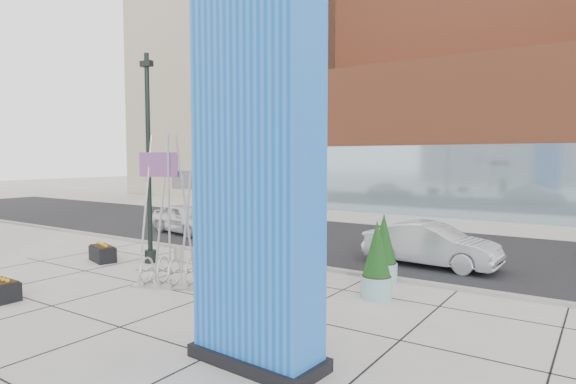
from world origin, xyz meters
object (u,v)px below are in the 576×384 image
Objects in this scene: overhead_street_sign at (302,181)px; car_white_west at (186,219)px; concrete_bollard at (178,254)px; car_silver_mid at (431,245)px; public_art_sculpture at (169,246)px; lamp_post at (149,178)px; blue_pylon at (257,138)px.

car_white_west is at bearing 169.55° from overhead_street_sign.
concrete_bollard is at bearing -124.76° from car_white_west.
car_white_west is 13.57m from car_silver_mid.
lamp_post is at bearing 127.91° from public_art_sculpture.
public_art_sculpture reaches higher than car_silver_mid.
overhead_street_sign is at bearing 39.26° from public_art_sculpture.
car_silver_mid is at bearing 29.22° from public_art_sculpture.
concrete_bollard is 0.16× the size of overhead_street_sign.
lamp_post is at bearing -147.44° from overhead_street_sign.
car_silver_mid is at bearing 29.16° from concrete_bollard.
public_art_sculpture is 5.27m from overhead_street_sign.
blue_pylon is 1.15× the size of lamp_post.
public_art_sculpture is 0.98× the size of car_silver_mid.
public_art_sculpture is at bearing -109.71° from overhead_street_sign.
concrete_bollard is at bearing 42.51° from lamp_post.
car_white_west is (-4.20, 5.98, -2.52)m from lamp_post.
blue_pylon is at bearing -178.03° from car_silver_mid.
blue_pylon reaches higher than overhead_street_sign.
public_art_sculpture is 3.69m from concrete_bollard.
blue_pylon is 17.75m from car_white_west.
lamp_post is at bearing -137.49° from concrete_bollard.
car_silver_mid is (9.37, 5.51, -2.50)m from lamp_post.
car_silver_mid is (0.17, 10.56, -3.69)m from blue_pylon.
public_art_sculpture is at bearing -47.88° from concrete_bollard.
public_art_sculpture is at bearing -125.21° from car_white_west.
concrete_bollard is 9.84m from car_silver_mid.
public_art_sculpture is at bearing -31.12° from lamp_post.
car_silver_mid is (3.77, 3.19, -2.45)m from overhead_street_sign.
blue_pylon is 2.45× the size of overhead_street_sign.
car_white_west is at bearing 112.06° from public_art_sculpture.
car_white_west is at bearing 133.47° from concrete_bollard.
lamp_post reaches higher than overhead_street_sign.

